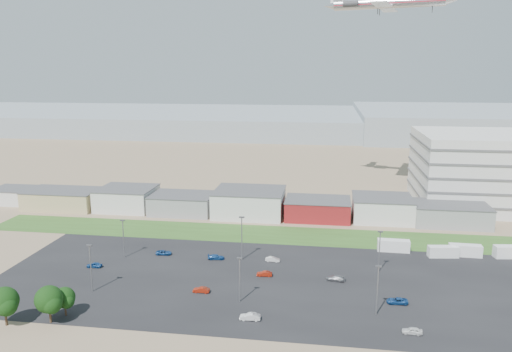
% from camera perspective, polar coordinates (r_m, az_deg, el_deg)
% --- Properties ---
extents(ground, '(700.00, 700.00, 0.00)m').
position_cam_1_polar(ground, '(96.50, -4.05, -16.41)').
color(ground, '#8C7659').
rests_on(ground, ground).
extents(parking_lot, '(120.00, 50.00, 0.01)m').
position_cam_1_polar(parking_lot, '(113.41, 0.68, -11.86)').
color(parking_lot, black).
rests_on(parking_lot, ground).
extents(grass_strip, '(160.00, 16.00, 0.02)m').
position_cam_1_polar(grass_strip, '(143.63, 0.41, -6.63)').
color(grass_strip, '#32541F').
rests_on(grass_strip, ground).
extents(hills_backdrop, '(700.00, 200.00, 9.00)m').
position_cam_1_polar(hills_backdrop, '(400.54, 11.40, 5.81)').
color(hills_backdrop, gray).
rests_on(hills_backdrop, ground).
extents(building_row, '(170.00, 20.00, 8.00)m').
position_cam_1_polar(building_row, '(163.38, -4.59, -2.91)').
color(building_row, silver).
rests_on(building_row, ground).
extents(box_trailer_a, '(8.16, 2.75, 3.04)m').
position_cam_1_polar(box_trailer_a, '(134.82, 15.44, -7.67)').
color(box_trailer_a, silver).
rests_on(box_trailer_a, ground).
extents(box_trailer_b, '(7.64, 3.32, 2.77)m').
position_cam_1_polar(box_trailer_b, '(134.72, 20.59, -8.09)').
color(box_trailer_b, silver).
rests_on(box_trailer_b, ground).
extents(box_trailer_c, '(7.93, 2.71, 2.94)m').
position_cam_1_polar(box_trailer_c, '(137.40, 22.80, -7.84)').
color(box_trailer_c, silver).
rests_on(box_trailer_c, ground).
extents(box_trailer_d, '(8.28, 3.55, 3.01)m').
position_cam_1_polar(box_trailer_d, '(141.01, 27.09, -7.72)').
color(box_trailer_d, silver).
rests_on(box_trailer_d, ground).
extents(tree_mid, '(5.59, 5.59, 8.38)m').
position_cam_1_polar(tree_mid, '(104.22, -26.81, -12.94)').
color(tree_mid, black).
rests_on(tree_mid, ground).
extents(tree_right, '(5.46, 5.46, 8.18)m').
position_cam_1_polar(tree_right, '(101.93, -22.57, -13.17)').
color(tree_right, black).
rests_on(tree_right, ground).
extents(tree_near, '(4.29, 4.29, 6.44)m').
position_cam_1_polar(tree_near, '(103.98, -21.03, -13.07)').
color(tree_near, black).
rests_on(tree_near, ground).
extents(lightpole_front_l, '(1.22, 0.51, 10.36)m').
position_cam_1_polar(lightpole_front_l, '(111.79, -18.35, -9.99)').
color(lightpole_front_l, slate).
rests_on(lightpole_front_l, ground).
extents(lightpole_front_m, '(1.11, 0.46, 9.39)m').
position_cam_1_polar(lightpole_front_m, '(102.20, -1.87, -11.77)').
color(lightpole_front_m, slate).
rests_on(lightpole_front_m, ground).
extents(lightpole_front_r, '(1.17, 0.49, 9.95)m').
position_cam_1_polar(lightpole_front_r, '(99.58, 13.70, -12.61)').
color(lightpole_front_r, slate).
rests_on(lightpole_front_r, ground).
extents(lightpole_back_l, '(1.14, 0.48, 9.71)m').
position_cam_1_polar(lightpole_back_l, '(129.15, -14.90, -6.95)').
color(lightpole_back_l, slate).
rests_on(lightpole_back_l, ground).
extents(lightpole_back_m, '(1.29, 0.54, 11.00)m').
position_cam_1_polar(lightpole_back_m, '(123.23, -1.63, -7.14)').
color(lightpole_back_m, slate).
rests_on(lightpole_back_m, ground).
extents(lightpole_back_r, '(1.17, 0.49, 9.95)m').
position_cam_1_polar(lightpole_back_r, '(119.30, 13.91, -8.42)').
color(lightpole_back_r, slate).
rests_on(lightpole_back_r, ground).
extents(airliner, '(53.22, 42.36, 13.85)m').
position_cam_1_polar(airliner, '(191.77, 14.88, 18.56)').
color(airliner, silver).
extents(parked_car_0, '(4.31, 2.11, 1.18)m').
position_cam_1_polar(parked_car_0, '(106.84, 15.83, -13.56)').
color(parked_car_0, navy).
rests_on(parked_car_0, ground).
extents(parked_car_2, '(3.63, 1.62, 1.21)m').
position_cam_1_polar(parked_car_2, '(96.66, 17.41, -16.51)').
color(parked_car_2, silver).
rests_on(parked_car_2, ground).
extents(parked_car_4, '(3.56, 1.26, 1.17)m').
position_cam_1_polar(parked_car_4, '(108.26, -6.28, -12.81)').
color(parked_car_4, maroon).
rests_on(parked_car_4, ground).
extents(parked_car_5, '(3.67, 1.60, 1.23)m').
position_cam_1_polar(parked_car_5, '(126.18, -17.99, -9.64)').
color(parked_car_5, navy).
rests_on(parked_car_5, ground).
extents(parked_car_6, '(4.30, 2.21, 1.19)m').
position_cam_1_polar(parked_car_6, '(125.41, -4.58, -9.21)').
color(parked_car_6, navy).
rests_on(parked_car_6, ground).
extents(parked_car_7, '(3.62, 1.47, 1.17)m').
position_cam_1_polar(parked_car_7, '(115.46, 0.96, -11.10)').
color(parked_car_7, maroon).
rests_on(parked_car_7, ground).
extents(parked_car_9, '(4.13, 2.19, 1.10)m').
position_cam_1_polar(parked_car_9, '(130.11, -10.50, -8.60)').
color(parked_car_9, navy).
rests_on(parked_car_9, ground).
extents(parked_car_10, '(4.24, 1.83, 1.22)m').
position_cam_1_polar(parked_car_10, '(109.51, -22.74, -13.41)').
color(parked_car_10, '#595B5E').
rests_on(parked_car_10, ground).
extents(parked_car_11, '(3.55, 1.35, 1.16)m').
position_cam_1_polar(parked_car_11, '(123.70, 1.92, -9.49)').
color(parked_car_11, silver).
rests_on(parked_car_11, ground).
extents(parked_car_12, '(4.38, 2.18, 1.22)m').
position_cam_1_polar(parked_car_12, '(114.38, 9.03, -11.47)').
color(parked_car_12, '#A5A5AA').
rests_on(parked_car_12, ground).
extents(parked_car_13, '(4.02, 1.62, 1.30)m').
position_cam_1_polar(parked_car_13, '(97.05, -0.69, -15.77)').
color(parked_car_13, silver).
rests_on(parked_car_13, ground).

